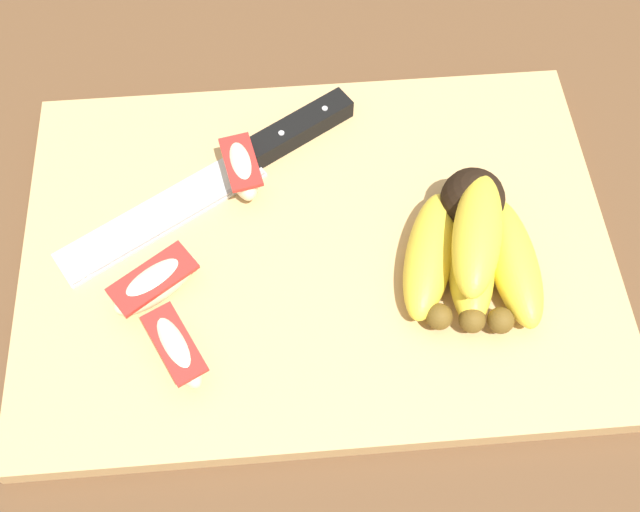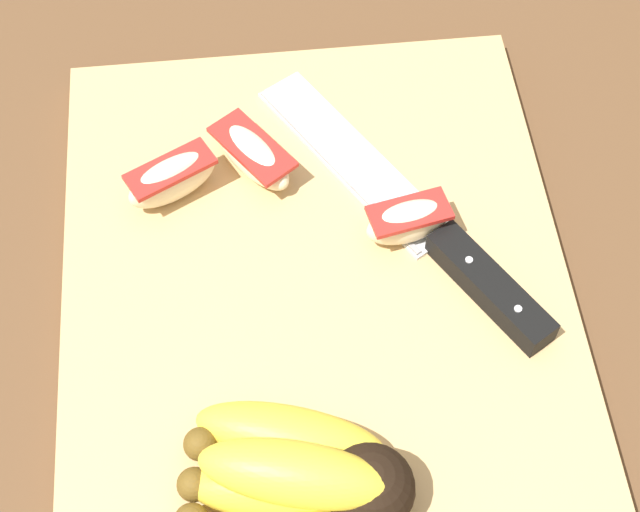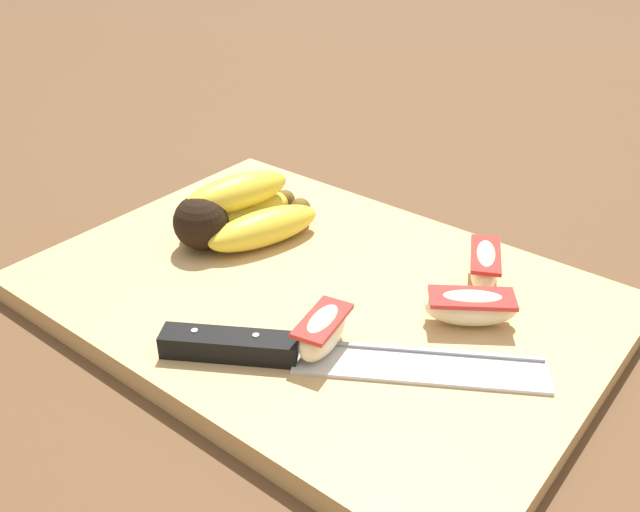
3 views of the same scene
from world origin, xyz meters
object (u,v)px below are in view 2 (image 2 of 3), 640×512
(apple_wedge_near, at_px, (408,221))
(banana_bunch, at_px, (301,486))
(apple_wedge_middle, at_px, (253,155))
(apple_wedge_far, at_px, (172,179))
(chefs_knife, at_px, (440,243))

(apple_wedge_near, bearing_deg, banana_bunch, -26.80)
(apple_wedge_near, distance_m, apple_wedge_middle, 0.12)
(banana_bunch, bearing_deg, apple_wedge_far, -163.59)
(banana_bunch, bearing_deg, apple_wedge_near, 153.20)
(chefs_knife, height_order, apple_wedge_near, apple_wedge_near)
(apple_wedge_middle, height_order, apple_wedge_far, apple_wedge_far)
(banana_bunch, distance_m, apple_wedge_far, 0.23)
(chefs_knife, xyz_separation_m, apple_wedge_middle, (-0.08, -0.12, 0.01))
(banana_bunch, xyz_separation_m, chefs_knife, (-0.16, 0.11, -0.02))
(apple_wedge_middle, relative_size, apple_wedge_far, 1.07)
(apple_wedge_middle, distance_m, apple_wedge_far, 0.06)
(apple_wedge_near, bearing_deg, chefs_knife, 58.72)
(apple_wedge_near, xyz_separation_m, apple_wedge_middle, (-0.07, -0.10, -0.00))
(banana_bunch, distance_m, apple_wedge_middle, 0.24)
(apple_wedge_near, relative_size, apple_wedge_far, 0.90)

